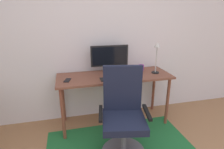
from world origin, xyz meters
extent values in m
cube|color=silver|center=(0.00, 2.20, 1.30)|extent=(6.00, 0.10, 2.60)
cube|color=#206831|center=(0.00, 1.24, 0.00)|extent=(1.82, 1.10, 0.01)
cube|color=brown|center=(0.07, 1.84, 0.75)|extent=(1.63, 0.58, 0.03)
cylinder|color=brown|center=(-0.68, 1.61, 0.37)|extent=(0.04, 0.04, 0.74)
cylinder|color=brown|center=(0.83, 1.61, 0.37)|extent=(0.04, 0.04, 0.74)
cylinder|color=brown|center=(-0.68, 2.07, 0.37)|extent=(0.04, 0.04, 0.74)
cylinder|color=brown|center=(0.83, 2.07, 0.37)|extent=(0.04, 0.04, 0.74)
cylinder|color=#B2B2B7|center=(0.03, 1.99, 0.77)|extent=(0.18, 0.18, 0.01)
cylinder|color=#B2B2B7|center=(0.03, 1.99, 0.83)|extent=(0.04, 0.04, 0.09)
cube|color=black|center=(0.03, 1.99, 1.02)|extent=(0.55, 0.04, 0.30)
cube|color=black|center=(0.03, 1.97, 1.02)|extent=(0.51, 0.00, 0.26)
cube|color=black|center=(0.05, 1.68, 0.78)|extent=(0.43, 0.13, 0.02)
ellipsoid|color=white|center=(0.36, 1.69, 0.79)|extent=(0.06, 0.10, 0.03)
cylinder|color=#7D2386|center=(0.54, 1.98, 0.81)|extent=(0.08, 0.08, 0.09)
cube|color=black|center=(-0.59, 1.77, 0.77)|extent=(0.10, 0.15, 0.01)
cylinder|color=black|center=(0.69, 1.80, 0.78)|extent=(0.11, 0.11, 0.01)
cylinder|color=beige|center=(0.69, 1.80, 0.97)|extent=(0.02, 0.02, 0.37)
cone|color=beige|center=(0.69, 1.80, 1.19)|extent=(0.09, 0.09, 0.06)
cylinder|color=slate|center=(0.00, 1.14, 0.23)|extent=(0.06, 0.06, 0.36)
cube|color=#191E33|center=(0.00, 1.14, 0.45)|extent=(0.56, 0.56, 0.08)
cube|color=#191E33|center=(0.04, 1.35, 0.77)|extent=(0.46, 0.15, 0.56)
cube|color=black|center=(-0.25, 1.19, 0.56)|extent=(0.10, 0.34, 0.03)
cube|color=black|center=(0.25, 1.09, 0.56)|extent=(0.10, 0.34, 0.03)
camera|label=1|loc=(-0.56, -0.56, 1.61)|focal=29.27mm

